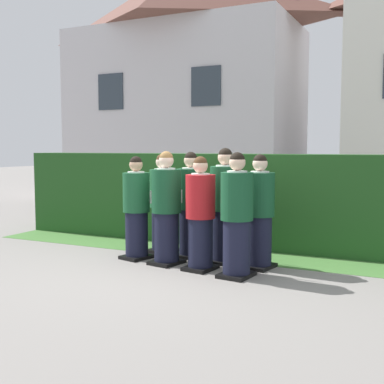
# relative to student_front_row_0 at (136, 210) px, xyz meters

# --- Properties ---
(ground_plane) EXTENTS (60.00, 60.00, 0.00)m
(ground_plane) POSITION_rel_student_front_row_0_xyz_m (0.88, -0.18, -0.75)
(ground_plane) COLOR gray
(student_front_row_0) EXTENTS (0.46, 0.54, 1.57)m
(student_front_row_0) POSITION_rel_student_front_row_0_xyz_m (0.00, 0.00, 0.00)
(student_front_row_0) COLOR black
(student_front_row_0) RESTS_ON ground
(student_front_row_1) EXTENTS (0.46, 0.55, 1.65)m
(student_front_row_1) POSITION_rel_student_front_row_0_xyz_m (0.58, -0.11, 0.04)
(student_front_row_1) COLOR black
(student_front_row_1) RESTS_ON ground
(student_in_red_blazer) EXTENTS (0.43, 0.50, 1.58)m
(student_in_red_blazer) POSITION_rel_student_front_row_0_xyz_m (1.17, -0.21, 0.01)
(student_in_red_blazer) COLOR black
(student_in_red_blazer) RESTS_ON ground
(student_front_row_3) EXTENTS (0.44, 0.54, 1.64)m
(student_front_row_3) POSITION_rel_student_front_row_0_xyz_m (1.76, -0.35, 0.04)
(student_front_row_3) COLOR black
(student_front_row_3) RESTS_ON ground
(student_rear_row_0) EXTENTS (0.47, 0.53, 1.60)m
(student_rear_row_0) POSITION_rel_student_front_row_0_xyz_m (0.13, 0.59, 0.01)
(student_rear_row_0) COLOR black
(student_rear_row_0) RESTS_ON ground
(student_rear_row_1) EXTENTS (0.43, 0.54, 1.63)m
(student_rear_row_1) POSITION_rel_student_front_row_0_xyz_m (0.69, 0.47, 0.03)
(student_rear_row_1) COLOR black
(student_rear_row_1) RESTS_ON ground
(student_rear_row_2) EXTENTS (0.45, 0.56, 1.69)m
(student_rear_row_2) POSITION_rel_student_front_row_0_xyz_m (1.31, 0.34, 0.06)
(student_rear_row_2) COLOR black
(student_rear_row_2) RESTS_ON ground
(student_rear_row_3) EXTENTS (0.45, 0.52, 1.61)m
(student_rear_row_3) POSITION_rel_student_front_row_0_xyz_m (1.87, 0.24, 0.02)
(student_rear_row_3) COLOR black
(student_rear_row_3) RESTS_ON ground
(hedge) EXTENTS (8.29, 0.70, 1.59)m
(hedge) POSITION_rel_student_front_row_0_xyz_m (0.88, 1.65, 0.05)
(hedge) COLOR #214C1E
(hedge) RESTS_ON ground
(school_building_main) EXTENTS (7.59, 4.24, 7.65)m
(school_building_main) POSITION_rel_student_front_row_0_xyz_m (-3.34, 8.46, 3.18)
(school_building_main) COLOR silver
(school_building_main) RESTS_ON ground
(lawn_strip) EXTENTS (8.29, 0.90, 0.01)m
(lawn_strip) POSITION_rel_student_front_row_0_xyz_m (0.88, 0.85, -0.74)
(lawn_strip) COLOR #477A38
(lawn_strip) RESTS_ON ground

